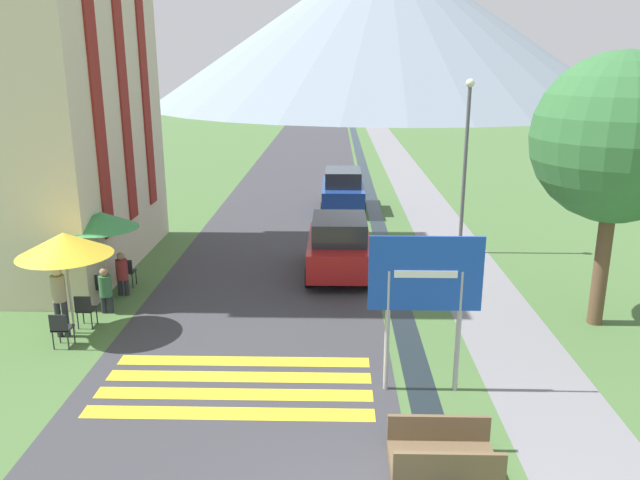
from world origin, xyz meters
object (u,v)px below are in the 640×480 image
at_px(cafe_chair_near_left, 85,308).
at_px(person_standing_terrace, 59,297).
at_px(hotel_building, 35,48).
at_px(parked_car_far, 343,190).
at_px(footbridge, 443,457).
at_px(parked_car_near, 339,246).
at_px(cafe_umbrella_front_yellow, 64,244).
at_px(cafe_chair_nearest, 61,327).
at_px(cafe_umbrella_middle_green, 101,220).
at_px(tree_by_path, 618,139).
at_px(road_sign, 425,288).
at_px(cafe_chair_far_left, 127,270).
at_px(cafe_chair_middle, 96,286).
at_px(streetlamp, 466,154).
at_px(person_seated_near, 105,288).
at_px(person_seated_far, 122,272).

distance_m(cafe_chair_near_left, person_standing_terrace, 0.79).
bearing_deg(person_standing_terrace, hotel_building, 113.99).
bearing_deg(parked_car_far, footbridge, -85.62).
distance_m(parked_car_near, cafe_umbrella_front_yellow, 7.93).
bearing_deg(person_standing_terrace, cafe_chair_nearest, -68.69).
bearing_deg(cafe_umbrella_middle_green, tree_by_path, -5.59).
xyz_separation_m(cafe_umbrella_front_yellow, tree_by_path, (12.74, 0.91, 2.35)).
height_order(road_sign, cafe_chair_far_left, road_sign).
relative_size(cafe_chair_nearest, person_standing_terrace, 0.49).
height_order(parked_car_far, cafe_umbrella_middle_green, cafe_umbrella_middle_green).
bearing_deg(cafe_chair_nearest, cafe_umbrella_middle_green, 102.27).
distance_m(cafe_chair_nearest, person_standing_terrace, 0.83).
bearing_deg(road_sign, cafe_chair_nearest, 167.89).
height_order(parked_car_far, person_standing_terrace, parked_car_far).
relative_size(parked_car_near, cafe_umbrella_middle_green, 1.56).
distance_m(hotel_building, cafe_chair_nearest, 9.08).
bearing_deg(cafe_umbrella_front_yellow, footbridge, -32.16).
bearing_deg(cafe_chair_middle, person_standing_terrace, -99.59).
bearing_deg(tree_by_path, cafe_umbrella_front_yellow, -175.91).
xyz_separation_m(parked_car_far, streetlamp, (3.92, -6.27, 2.47)).
relative_size(footbridge, cafe_chair_near_left, 2.00).
relative_size(cafe_chair_middle, person_seated_near, 0.70).
height_order(parked_car_near, cafe_chair_near_left, parked_car_near).
relative_size(parked_car_near, parked_car_far, 0.96).
xyz_separation_m(streetlamp, tree_by_path, (2.22, -5.93, 1.20)).
bearing_deg(parked_car_near, cafe_umbrella_middle_green, -159.56).
distance_m(cafe_umbrella_middle_green, person_standing_terrace, 2.66).
bearing_deg(cafe_chair_middle, parked_car_near, 13.39).
distance_m(cafe_chair_middle, cafe_umbrella_front_yellow, 2.56).
distance_m(person_seated_far, streetlamp, 11.35).
height_order(cafe_chair_nearest, person_seated_near, person_seated_near).
relative_size(road_sign, parked_car_far, 0.79).
xyz_separation_m(cafe_chair_nearest, person_seated_near, (0.28, 2.09, 0.16)).
bearing_deg(footbridge, road_sign, 90.63).
bearing_deg(cafe_umbrella_front_yellow, parked_car_near, 35.15).
relative_size(cafe_chair_middle, cafe_chair_nearest, 1.00).
xyz_separation_m(hotel_building, cafe_umbrella_front_yellow, (2.60, -5.29, -4.46)).
bearing_deg(person_standing_terrace, road_sign, -15.86).
height_order(cafe_umbrella_middle_green, streetlamp, streetlamp).
xyz_separation_m(cafe_umbrella_middle_green, streetlamp, (10.44, 4.69, 1.12)).
bearing_deg(cafe_chair_middle, tree_by_path, -12.78).
xyz_separation_m(road_sign, cafe_chair_near_left, (-7.78, 2.82, -1.64)).
height_order(person_seated_near, person_seated_far, person_seated_far).
bearing_deg(cafe_chair_far_left, person_seated_far, -80.89).
distance_m(cafe_umbrella_front_yellow, person_seated_near, 2.04).
bearing_deg(streetlamp, hotel_building, -173.24).
bearing_deg(person_standing_terrace, cafe_umbrella_front_yellow, 49.10).
bearing_deg(cafe_chair_far_left, person_seated_near, -86.44).
relative_size(road_sign, cafe_umbrella_front_yellow, 1.27).
height_order(cafe_chair_middle, cafe_chair_far_left, same).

